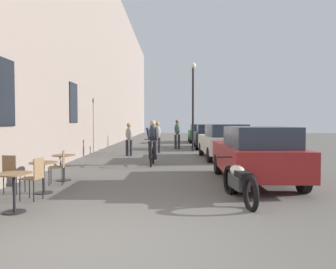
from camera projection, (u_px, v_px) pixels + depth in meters
ground_plane at (97, 247)px, 4.43m from camera, size 88.00×88.00×0.00m
building_facade_left at (89, 44)px, 18.22m from camera, size 0.54×68.00×11.76m
cafe_table_near at (14, 184)px, 6.08m from camera, size 0.64×0.64×0.72m
cafe_table_mid at (44, 171)px, 7.74m from camera, size 0.64×0.64×0.72m
cafe_chair_mid_toward_street at (12, 171)px, 7.67m from camera, size 0.44×0.44×0.89m
cafe_chair_mid_toward_wall at (35, 176)px, 7.05m from camera, size 0.45×0.45×0.89m
cafe_table_far at (64, 162)px, 9.40m from camera, size 0.64×0.64×0.72m
cafe_chair_far_toward_street at (59, 165)px, 8.80m from camera, size 0.45×0.45×0.89m
cyclist_on_bicycle at (152, 144)px, 12.88m from camera, size 0.52×1.76×1.74m
pedestrian_near at (129, 137)px, 16.23m from camera, size 0.38×0.29×1.59m
pedestrian_mid at (157, 135)px, 17.70m from camera, size 0.37×0.29×1.65m
pedestrian_far at (177, 132)px, 20.17m from camera, size 0.37×0.29×1.77m
pedestrian_furthest at (152, 131)px, 22.53m from camera, size 0.36×0.27×1.77m
street_lamp at (193, 95)px, 18.57m from camera, size 0.32×0.32×4.90m
parked_car_nearest at (255, 154)px, 9.05m from camera, size 1.85×4.29×1.52m
parked_car_second at (224, 141)px, 14.88m from camera, size 1.92×4.37×1.54m
parked_car_third at (209, 136)px, 20.89m from camera, size 1.88×4.23×1.48m
parked_car_fourth at (200, 133)px, 26.76m from camera, size 1.78×4.09×1.44m
parked_motorcycle at (239, 182)px, 6.98m from camera, size 0.62×2.14×0.92m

